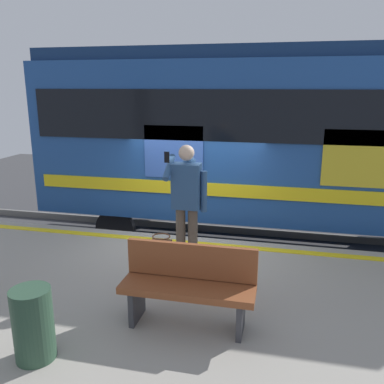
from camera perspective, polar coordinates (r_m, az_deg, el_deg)
ground_plane at (r=7.63m, az=-0.43°, el=-12.31°), size 23.82×23.82×0.00m
platform at (r=5.68m, az=-5.53°, el=-17.64°), size 15.40×4.15×0.87m
safety_line at (r=7.00m, az=-1.02°, el=-7.05°), size 15.09×0.16×0.01m
track_rail_near at (r=8.68m, az=1.46°, el=-8.26°), size 20.02×0.08×0.16m
track_rail_far at (r=9.99m, az=3.11°, el=-5.12°), size 20.02×0.08×0.16m
train_carriage at (r=8.60m, az=10.30°, el=8.26°), size 9.03×2.86×3.99m
passenger at (r=5.78m, az=-0.72°, el=-0.62°), size 0.57×0.55×1.81m
handbag at (r=6.30m, az=-4.30°, el=-7.91°), size 0.31×0.28×0.39m
bench at (r=4.60m, az=-0.48°, el=-12.65°), size 1.48×0.44×0.90m
trash_bin at (r=4.40m, az=-21.36°, el=-16.87°), size 0.39×0.39×0.74m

